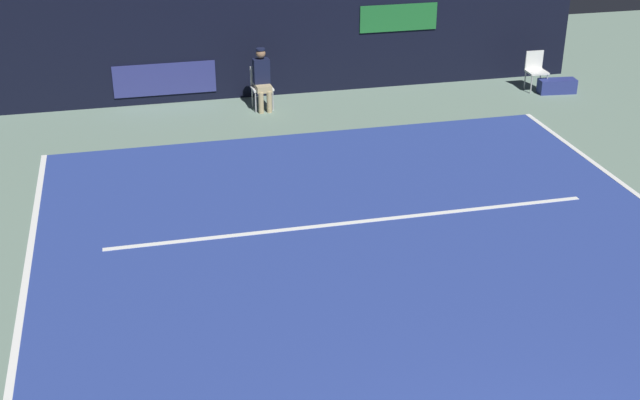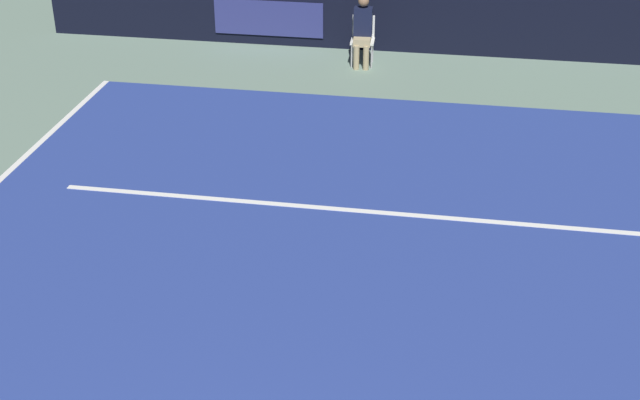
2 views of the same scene
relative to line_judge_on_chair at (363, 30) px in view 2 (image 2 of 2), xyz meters
The scene contains 4 objects.
ground_plane 7.89m from the line_judge_on_chair, 86.57° to the right, with size 28.76×28.76×0.00m, color slate.
court_surface 7.89m from the line_judge_on_chair, 86.57° to the right, with size 9.91×12.35×0.01m, color navy.
line_service 5.74m from the line_judge_on_chair, 85.28° to the right, with size 7.73×0.10×0.01m, color white.
line_judge_on_chair is the anchor object (origin of this frame).
Camera 2 is at (1.42, -2.75, 5.67)m, focal length 49.35 mm.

